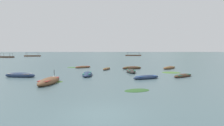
{
  "coord_description": "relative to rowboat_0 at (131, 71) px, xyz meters",
  "views": [
    {
      "loc": [
        2.12,
        -8.96,
        3.13
      ],
      "look_at": [
        -3.8,
        25.6,
        0.98
      ],
      "focal_mm": 30.4,
      "sensor_mm": 36.0,
      "label": 1
    }
  ],
  "objects": [
    {
      "name": "weed_patch_0",
      "position": [
        -7.58,
        -9.92,
        -0.19
      ],
      "size": [
        2.75,
        1.65,
        0.14
      ],
      "primitive_type": "ellipsoid",
      "rotation": [
        0.0,
        0.0,
        3.04
      ],
      "color": "#477033",
      "rests_on": "ground"
    },
    {
      "name": "rowboat_3",
      "position": [
        -5.29,
        -4.67,
        -0.0
      ],
      "size": [
        2.16,
        4.42,
        0.6
      ],
      "color": "navy",
      "rests_on": "ground"
    },
    {
      "name": "mountain_1",
      "position": [
        -1023.22,
        1878.54,
        270.53
      ],
      "size": [
        1790.75,
        1790.75,
        541.43
      ],
      "primitive_type": "cone",
      "color": "slate",
      "rests_on": "ground"
    },
    {
      "name": "rowboat_6",
      "position": [
        -0.21,
        5.59,
        0.01
      ],
      "size": [
        3.77,
        2.81,
        0.63
      ],
      "color": "#4C3323",
      "rests_on": "ground"
    },
    {
      "name": "rowboat_0",
      "position": [
        0.0,
        0.0,
        0.0
      ],
      "size": [
        2.1,
        4.1,
        0.61
      ],
      "color": "#2D2826",
      "rests_on": "ground"
    },
    {
      "name": "ferry_0",
      "position": [
        -65.8,
        56.17,
        0.26
      ],
      "size": [
        7.16,
        2.89,
        2.54
      ],
      "color": "#4C3323",
      "rests_on": "ground"
    },
    {
      "name": "weed_patch_1",
      "position": [
        5.89,
        0.81,
        -0.19
      ],
      "size": [
        2.86,
        2.82,
        0.14
      ],
      "primitive_type": "ellipsoid",
      "rotation": [
        0.0,
        0.0,
        1.63
      ],
      "color": "#477033",
      "rests_on": "ground"
    },
    {
      "name": "weed_patch_2",
      "position": [
        1.4,
        -12.99,
        -0.19
      ],
      "size": [
        2.57,
        2.33,
        0.14
      ],
      "primitive_type": "ellipsoid",
      "rotation": [
        0.0,
        0.0,
        2.14
      ],
      "color": "#2D5628",
      "rests_on": "ground"
    },
    {
      "name": "rowboat_9",
      "position": [
        6.4,
        7.04,
        -0.01
      ],
      "size": [
        3.12,
        4.17,
        0.58
      ],
      "color": "brown",
      "rests_on": "ground"
    },
    {
      "name": "mountain_2",
      "position": [
        -214.97,
        1852.59,
        126.6
      ],
      "size": [
        1113.96,
        1113.96,
        253.57
      ],
      "primitive_type": "cone",
      "color": "#4C5B56",
      "rests_on": "ground"
    },
    {
      "name": "rowboat_7",
      "position": [
        -13.01,
        -7.34,
        0.03
      ],
      "size": [
        3.99,
        1.27,
        0.71
      ],
      "color": "navy",
      "rests_on": "ground"
    },
    {
      "name": "rowboat_5",
      "position": [
        -4.44,
        3.75,
        -0.06
      ],
      "size": [
        1.08,
        3.57,
        0.42
      ],
      "color": "#4C3323",
      "rests_on": "ground"
    },
    {
      "name": "weed_patch_3",
      "position": [
        -11.53,
        6.82,
        -0.19
      ],
      "size": [
        3.13,
        2.31,
        0.14
      ],
      "primitive_type": "ellipsoid",
      "rotation": [
        0.0,
        0.0,
        2.98
      ],
      "color": "#38662D",
      "rests_on": "ground"
    },
    {
      "name": "rowboat_1",
      "position": [
        6.65,
        -3.83,
        -0.04
      ],
      "size": [
        3.03,
        3.19,
        0.47
      ],
      "color": "#4C3323",
      "rests_on": "ground"
    },
    {
      "name": "ferry_2",
      "position": [
        -5.8,
        106.6,
        0.26
      ],
      "size": [
        11.06,
        4.42,
        2.54
      ],
      "color": "brown",
      "rests_on": "ground"
    },
    {
      "name": "ferry_1",
      "position": [
        -66.46,
        79.32,
        0.26
      ],
      "size": [
        9.75,
        5.53,
        2.54
      ],
      "color": "brown",
      "rests_on": "ground"
    },
    {
      "name": "ground_plane",
      "position": [
        -0.15,
        1480.85,
        -0.19
      ],
      "size": [
        6000.0,
        6000.0,
        0.0
      ],
      "primitive_type": "plane",
      "color": "#476066"
    },
    {
      "name": "mooring_buoy",
      "position": [
        -8.58,
        -7.23,
        -0.09
      ],
      "size": [
        0.37,
        0.37,
        1.04
      ],
      "color": "silver",
      "rests_on": "ground"
    },
    {
      "name": "rowboat_2",
      "position": [
        2.19,
        -6.18,
        -0.03
      ],
      "size": [
        3.4,
        2.93,
        0.53
      ],
      "color": "navy",
      "rests_on": "ground"
    },
    {
      "name": "rowboat_8",
      "position": [
        -7.18,
        -11.1,
        0.04
      ],
      "size": [
        1.73,
        4.54,
        0.74
      ],
      "color": "brown",
      "rests_on": "ground"
    },
    {
      "name": "mountain_3",
      "position": [
        404.83,
        1900.55,
        144.37
      ],
      "size": [
        890.44,
        890.44,
        289.12
      ],
      "primitive_type": "cone",
      "color": "#56665B",
      "rests_on": "ground"
    },
    {
      "name": "rowboat_4",
      "position": [
        -9.55,
        6.35,
        -0.04
      ],
      "size": [
        3.02,
        3.12,
        0.48
      ],
      "color": "brown",
      "rests_on": "ground"
    }
  ]
}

